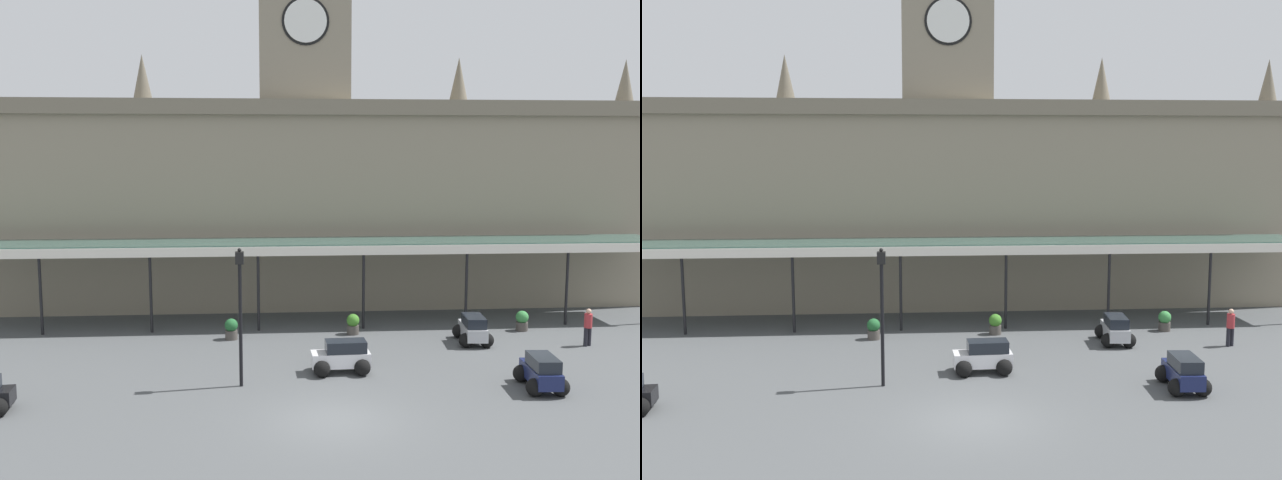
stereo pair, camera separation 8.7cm
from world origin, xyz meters
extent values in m
plane|color=#4B4E4F|center=(0.00, 0.00, 0.00)|extent=(140.00, 140.00, 0.00)
cube|color=gray|center=(0.00, 18.28, 5.59)|extent=(39.14, 6.24, 11.18)
cube|color=#756C5B|center=(0.00, 15.01, 10.78)|extent=(39.14, 0.30, 0.80)
cube|color=gray|center=(0.00, 18.28, 14.42)|extent=(4.80, 4.80, 6.49)
cylinder|color=white|center=(0.00, 15.82, 15.20)|extent=(2.20, 0.12, 2.20)
cylinder|color=black|center=(0.00, 15.86, 15.20)|extent=(2.46, 0.06, 2.46)
cone|color=#675F50|center=(-8.81, 18.28, 12.48)|extent=(1.10, 1.10, 2.60)
cone|color=#675F50|center=(8.81, 18.28, 12.48)|extent=(1.10, 1.10, 2.60)
cone|color=#675F50|center=(18.57, 18.28, 12.48)|extent=(1.10, 1.10, 2.60)
cube|color=#38564C|center=(0.00, 12.96, 4.03)|extent=(35.27, 3.20, 0.16)
cube|color=silver|center=(0.00, 11.36, 3.83)|extent=(35.27, 0.12, 0.44)
cylinder|color=black|center=(-12.60, 11.51, 1.98)|extent=(0.14, 0.14, 3.95)
cylinder|color=black|center=(-7.56, 11.51, 1.98)|extent=(0.14, 0.14, 3.95)
cylinder|color=black|center=(-2.52, 11.51, 1.98)|extent=(0.14, 0.14, 3.95)
cylinder|color=black|center=(2.52, 11.51, 1.98)|extent=(0.14, 0.14, 3.95)
cylinder|color=black|center=(7.56, 11.51, 1.98)|extent=(0.14, 0.14, 3.95)
cylinder|color=black|center=(12.60, 11.51, 1.98)|extent=(0.14, 0.14, 3.95)
sphere|color=black|center=(-10.82, 2.01, 0.32)|extent=(0.64, 0.64, 0.64)
cube|color=#B2B5BA|center=(7.04, 8.60, 0.54)|extent=(1.08, 2.32, 0.55)
cube|color=#1E232B|center=(7.03, 8.40, 1.05)|extent=(0.95, 1.61, 0.45)
sphere|color=black|center=(6.66, 9.41, 0.32)|extent=(0.64, 0.64, 0.64)
sphere|color=black|center=(7.56, 9.34, 0.32)|extent=(0.64, 0.64, 0.64)
sphere|color=black|center=(6.53, 7.87, 0.32)|extent=(0.64, 0.64, 0.64)
sphere|color=black|center=(7.43, 7.79, 0.32)|extent=(0.64, 0.64, 0.64)
cube|color=silver|center=(0.71, 4.79, 0.54)|extent=(2.28, 0.98, 0.55)
cube|color=#1E232B|center=(0.91, 4.80, 1.05)|extent=(1.58, 0.88, 0.45)
sphere|color=black|center=(-0.05, 4.31, 0.32)|extent=(0.64, 0.64, 0.64)
sphere|color=black|center=(-0.08, 5.21, 0.32)|extent=(0.64, 0.64, 0.64)
sphere|color=black|center=(1.50, 4.37, 0.32)|extent=(0.64, 0.64, 0.64)
sphere|color=black|center=(1.47, 5.26, 0.32)|extent=(0.64, 0.64, 0.64)
cube|color=#19214C|center=(7.69, 2.41, 0.54)|extent=(1.03, 2.30, 0.55)
cube|color=#1E232B|center=(7.67, 2.22, 1.05)|extent=(0.92, 1.60, 0.45)
sphere|color=black|center=(7.28, 3.22, 0.32)|extent=(0.64, 0.64, 0.64)
sphere|color=black|center=(8.18, 3.16, 0.32)|extent=(0.64, 0.64, 0.64)
sphere|color=black|center=(7.19, 1.67, 0.32)|extent=(0.64, 0.64, 0.64)
sphere|color=black|center=(8.09, 1.61, 0.32)|extent=(0.64, 0.64, 0.64)
cylinder|color=black|center=(11.82, 7.66, 0.41)|extent=(0.17, 0.17, 0.82)
cylinder|color=black|center=(12.03, 7.74, 0.41)|extent=(0.17, 0.17, 0.82)
cylinder|color=#A52D33|center=(11.93, 7.70, 1.13)|extent=(0.34, 0.34, 0.62)
sphere|color=tan|center=(11.93, 7.70, 1.55)|extent=(0.23, 0.23, 0.23)
cylinder|color=black|center=(-3.06, 3.52, 2.25)|extent=(0.13, 0.13, 4.50)
cube|color=black|center=(-3.06, 3.52, 4.72)|extent=(0.30, 0.30, 0.44)
sphere|color=black|center=(-3.06, 3.52, 5.00)|extent=(0.14, 0.14, 0.14)
cylinder|color=#47423D|center=(-3.74, 9.98, 0.21)|extent=(0.56, 0.56, 0.42)
sphere|color=#215A2D|center=(-3.74, 9.98, 0.66)|extent=(0.60, 0.60, 0.60)
cylinder|color=#47423D|center=(1.89, 10.47, 0.21)|extent=(0.56, 0.56, 0.42)
sphere|color=#3C7A26|center=(1.89, 10.47, 0.66)|extent=(0.60, 0.60, 0.60)
cylinder|color=#47423D|center=(10.02, 10.51, 0.21)|extent=(0.56, 0.56, 0.42)
sphere|color=#37823F|center=(10.02, 10.51, 0.66)|extent=(0.60, 0.60, 0.60)
camera|label=1|loc=(-2.05, -21.02, 8.42)|focal=38.98mm
camera|label=2|loc=(-1.96, -21.03, 8.42)|focal=38.98mm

